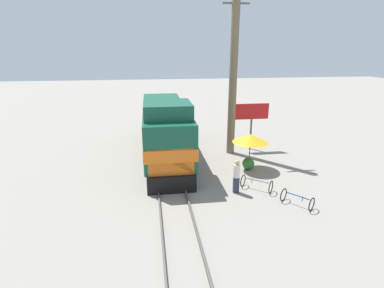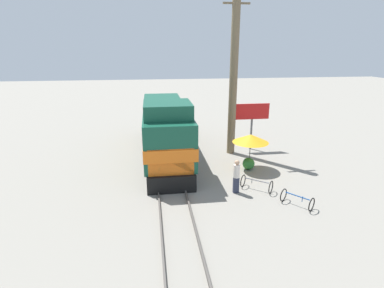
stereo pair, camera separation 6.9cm
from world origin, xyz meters
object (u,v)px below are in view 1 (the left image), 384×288
at_px(utility_pole, 233,73).
at_px(bicycle_spare, 297,199).
at_px(vendor_umbrella, 250,138).
at_px(locomotive, 165,131).
at_px(person_bystander, 237,175).
at_px(bicycle, 257,184).
at_px(billboard_sign, 252,114).

xyz_separation_m(utility_pole, bicycle_spare, (1.15, -8.13, -5.43)).
relative_size(utility_pole, vendor_umbrella, 5.07).
bearing_deg(bicycle_spare, vendor_umbrella, 59.91).
relative_size(locomotive, person_bystander, 6.66).
relative_size(person_bystander, bicycle_spare, 1.18).
relative_size(locomotive, utility_pole, 1.07).
distance_m(person_bystander, bicycle_spare, 3.20).
distance_m(person_bystander, bicycle, 1.37).
bearing_deg(utility_pole, locomotive, -177.04).
bearing_deg(bicycle, vendor_umbrella, -151.43).
distance_m(billboard_sign, bicycle, 7.45).
relative_size(locomotive, billboard_sign, 3.52).
height_order(billboard_sign, bicycle_spare, billboard_sign).
xyz_separation_m(vendor_umbrella, bicycle_spare, (0.78, -4.96, -1.67)).
height_order(utility_pole, bicycle, utility_pole).
xyz_separation_m(person_bystander, bicycle_spare, (2.55, -1.80, -0.67)).
distance_m(vendor_umbrella, bicycle_spare, 5.29).
xyz_separation_m(utility_pole, bicycle, (-0.21, -6.18, -5.42)).
bearing_deg(locomotive, bicycle_spare, -53.03).
xyz_separation_m(vendor_umbrella, billboard_sign, (1.35, 3.80, 0.69)).
xyz_separation_m(utility_pole, vendor_umbrella, (0.37, -3.17, -3.77)).
bearing_deg(locomotive, person_bystander, -60.93).
bearing_deg(billboard_sign, locomotive, -172.36).
bearing_deg(bicycle, locomotive, -102.90).
height_order(vendor_umbrella, person_bystander, vendor_umbrella).
height_order(person_bystander, bicycle_spare, person_bystander).
relative_size(vendor_umbrella, person_bystander, 1.23).
bearing_deg(vendor_umbrella, bicycle_spare, -81.05).
bearing_deg(locomotive, bicycle, -52.34).
bearing_deg(bicycle, utility_pole, -142.46).
relative_size(vendor_umbrella, bicycle, 1.33).
bearing_deg(billboard_sign, bicycle_spare, -93.71).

